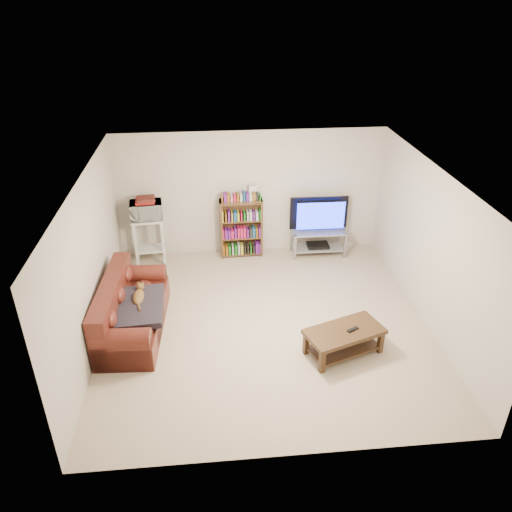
{
  "coord_description": "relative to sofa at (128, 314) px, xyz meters",
  "views": [
    {
      "loc": [
        -0.76,
        -6.3,
        4.69
      ],
      "look_at": [
        -0.1,
        0.4,
        1.0
      ],
      "focal_mm": 35.0,
      "sensor_mm": 36.0,
      "label": 1
    }
  ],
  "objects": [
    {
      "name": "floor",
      "position": [
        2.08,
        -0.05,
        -0.3
      ],
      "size": [
        5.0,
        5.0,
        0.0
      ],
      "primitive_type": "plane",
      "color": "beige",
      "rests_on": "ground"
    },
    {
      "name": "wall_right",
      "position": [
        4.58,
        -0.05,
        0.9
      ],
      "size": [
        0.0,
        5.0,
        5.0
      ],
      "primitive_type": "plane",
      "rotation": [
        1.57,
        0.0,
        -1.57
      ],
      "color": "silver",
      "rests_on": "ground"
    },
    {
      "name": "coffee_table",
      "position": [
        3.12,
        -0.85,
        -0.02
      ],
      "size": [
        1.23,
        0.89,
        0.4
      ],
      "rotation": [
        0.0,
        0.0,
        0.35
      ],
      "color": "#3C2715",
      "rests_on": "floor"
    },
    {
      "name": "remote",
      "position": [
        3.23,
        -0.86,
        0.11
      ],
      "size": [
        0.18,
        0.13,
        0.02
      ],
      "primitive_type": "cube",
      "rotation": [
        0.0,
        0.0,
        0.5
      ],
      "color": "black",
      "rests_on": "coffee_table"
    },
    {
      "name": "wall_left",
      "position": [
        -0.42,
        -0.05,
        0.9
      ],
      "size": [
        0.0,
        5.0,
        5.0
      ],
      "primitive_type": "plane",
      "rotation": [
        1.57,
        0.0,
        1.57
      ],
      "color": "silver",
      "rests_on": "ground"
    },
    {
      "name": "microwave",
      "position": [
        0.15,
        2.11,
        0.78
      ],
      "size": [
        0.6,
        0.43,
        0.31
      ],
      "primitive_type": "imported",
      "rotation": [
        0.0,
        0.0,
        0.09
      ],
      "color": "silver",
      "rests_on": "microwave_stand"
    },
    {
      "name": "cat",
      "position": [
        0.18,
        0.03,
        0.26
      ],
      "size": [
        0.24,
        0.54,
        0.16
      ],
      "primitive_type": null,
      "rotation": [
        0.0,
        0.0,
        -0.05
      ],
      "color": "brown",
      "rests_on": "sofa"
    },
    {
      "name": "microwave_stand",
      "position": [
        0.15,
        2.11,
        0.29
      ],
      "size": [
        0.61,
        0.47,
        0.92
      ],
      "rotation": [
        0.0,
        0.0,
        0.09
      ],
      "color": "silver",
      "rests_on": "floor"
    },
    {
      "name": "blanket",
      "position": [
        0.17,
        -0.14,
        0.2
      ],
      "size": [
        0.79,
        1.0,
        0.18
      ],
      "primitive_type": "cube",
      "rotation": [
        0.05,
        -0.04,
        0.03
      ],
      "color": "#26212A",
      "rests_on": "sofa"
    },
    {
      "name": "wall_front",
      "position": [
        2.08,
        -2.55,
        0.9
      ],
      "size": [
        5.0,
        0.0,
        5.0
      ],
      "primitive_type": "plane",
      "rotation": [
        -1.57,
        0.0,
        0.0
      ],
      "color": "silver",
      "rests_on": "ground"
    },
    {
      "name": "shelf_clutter",
      "position": [
        1.98,
        2.26,
        0.97
      ],
      "size": [
        0.59,
        0.19,
        0.28
      ],
      "rotation": [
        0.0,
        0.0,
        0.02
      ],
      "color": "silver",
      "rests_on": "bookshelf"
    },
    {
      "name": "sofa",
      "position": [
        0.0,
        0.0,
        0.0
      ],
      "size": [
        0.95,
        2.0,
        0.84
      ],
      "rotation": [
        0.0,
        0.0,
        -0.05
      ],
      "color": "#551E16",
      "rests_on": "floor"
    },
    {
      "name": "game_boxes",
      "position": [
        0.15,
        2.11,
        0.96
      ],
      "size": [
        0.36,
        0.32,
        0.05
      ],
      "primitive_type": "cube",
      "rotation": [
        0.0,
        0.0,
        0.09
      ],
      "color": "maroon",
      "rests_on": "microwave"
    },
    {
      "name": "dvd_player",
      "position": [
        3.37,
        2.14,
        -0.11
      ],
      "size": [
        0.42,
        0.29,
        0.06
      ],
      "primitive_type": "cube",
      "rotation": [
        0.0,
        0.0,
        -0.01
      ],
      "color": "black",
      "rests_on": "tv_stand"
    },
    {
      "name": "tv_stand",
      "position": [
        3.37,
        2.14,
        0.05
      ],
      "size": [
        1.04,
        0.48,
        0.52
      ],
      "rotation": [
        0.0,
        0.0,
        -0.01
      ],
      "color": "#999EA3",
      "rests_on": "floor"
    },
    {
      "name": "wall_back",
      "position": [
        2.08,
        2.45,
        0.9
      ],
      "size": [
        5.0,
        0.0,
        5.0
      ],
      "primitive_type": "plane",
      "rotation": [
        1.57,
        0.0,
        0.0
      ],
      "color": "silver",
      "rests_on": "ground"
    },
    {
      "name": "television",
      "position": [
        3.37,
        2.14,
        0.54
      ],
      "size": [
        1.11,
        0.16,
        0.64
      ],
      "primitive_type": "imported",
      "rotation": [
        0.0,
        0.0,
        3.13
      ],
      "color": "black",
      "rests_on": "tv_stand"
    },
    {
      "name": "ceiling",
      "position": [
        2.08,
        -0.05,
        2.1
      ],
      "size": [
        5.0,
        5.0,
        0.0
      ],
      "primitive_type": "plane",
      "rotation": [
        3.14,
        0.0,
        0.0
      ],
      "color": "white",
      "rests_on": "ground"
    },
    {
      "name": "bookshelf",
      "position": [
        1.88,
        2.25,
        0.3
      ],
      "size": [
        0.81,
        0.27,
        1.16
      ],
      "rotation": [
        0.0,
        0.0,
        0.02
      ],
      "color": "#4D321A",
      "rests_on": "floor"
    }
  ]
}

